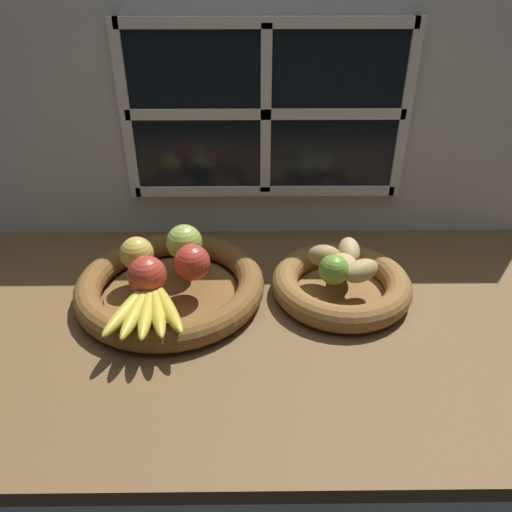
{
  "coord_description": "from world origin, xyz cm",
  "views": [
    {
      "loc": [
        -3.44,
        -84.97,
        61.68
      ],
      "look_at": [
        -2.54,
        0.5,
        9.5
      ],
      "focal_mm": 34.47,
      "sensor_mm": 36.0,
      "label": 1
    }
  ],
  "objects_px": {
    "potato_small": "(361,271)",
    "apple_red_front": "(147,275)",
    "fruit_bowl_left": "(171,284)",
    "apple_golden_left": "(137,253)",
    "potato_oblong": "(324,256)",
    "apple_red_right": "(192,262)",
    "potato_back": "(349,251)",
    "lime_near": "(334,269)",
    "potato_large": "(343,263)",
    "pear_brown": "(183,244)",
    "apple_green_back": "(184,242)",
    "banana_bunch_front": "(148,307)",
    "fruit_bowl_right": "(341,283)"
  },
  "relations": [
    {
      "from": "apple_red_front",
      "to": "potato_oblong",
      "type": "distance_m",
      "value": 0.37
    },
    {
      "from": "fruit_bowl_left",
      "to": "apple_green_back",
      "type": "height_order",
      "value": "apple_green_back"
    },
    {
      "from": "fruit_bowl_left",
      "to": "apple_golden_left",
      "type": "bearing_deg",
      "value": 163.37
    },
    {
      "from": "apple_red_right",
      "to": "potato_large",
      "type": "height_order",
      "value": "apple_red_right"
    },
    {
      "from": "fruit_bowl_left",
      "to": "apple_red_front",
      "type": "distance_m",
      "value": 0.1
    },
    {
      "from": "apple_red_right",
      "to": "apple_green_back",
      "type": "height_order",
      "value": "apple_green_back"
    },
    {
      "from": "apple_golden_left",
      "to": "pear_brown",
      "type": "height_order",
      "value": "pear_brown"
    },
    {
      "from": "potato_small",
      "to": "apple_red_front",
      "type": "bearing_deg",
      "value": -175.38
    },
    {
      "from": "apple_golden_left",
      "to": "potato_large",
      "type": "bearing_deg",
      "value": -2.73
    },
    {
      "from": "pear_brown",
      "to": "lime_near",
      "type": "xyz_separation_m",
      "value": [
        0.31,
        -0.09,
        -0.01
      ]
    },
    {
      "from": "apple_golden_left",
      "to": "potato_large",
      "type": "relative_size",
      "value": 1.17
    },
    {
      "from": "pear_brown",
      "to": "fruit_bowl_left",
      "type": "bearing_deg",
      "value": -114.08
    },
    {
      "from": "potato_back",
      "to": "lime_near",
      "type": "height_order",
      "value": "lime_near"
    },
    {
      "from": "potato_small",
      "to": "pear_brown",
      "type": "bearing_deg",
      "value": 166.73
    },
    {
      "from": "pear_brown",
      "to": "banana_bunch_front",
      "type": "distance_m",
      "value": 0.2
    },
    {
      "from": "apple_red_right",
      "to": "apple_green_back",
      "type": "relative_size",
      "value": 0.95
    },
    {
      "from": "potato_back",
      "to": "lime_near",
      "type": "distance_m",
      "value": 0.09
    },
    {
      "from": "apple_red_front",
      "to": "potato_back",
      "type": "xyz_separation_m",
      "value": [
        0.41,
        0.11,
        -0.01
      ]
    },
    {
      "from": "apple_red_right",
      "to": "potato_oblong",
      "type": "distance_m",
      "value": 0.28
    },
    {
      "from": "fruit_bowl_left",
      "to": "lime_near",
      "type": "distance_m",
      "value": 0.34
    },
    {
      "from": "pear_brown",
      "to": "potato_oblong",
      "type": "distance_m",
      "value": 0.3
    },
    {
      "from": "fruit_bowl_left",
      "to": "potato_back",
      "type": "xyz_separation_m",
      "value": [
        0.38,
        0.04,
        0.05
      ]
    },
    {
      "from": "apple_red_right",
      "to": "pear_brown",
      "type": "xyz_separation_m",
      "value": [
        -0.03,
        0.07,
        0.0
      ]
    },
    {
      "from": "potato_small",
      "to": "lime_near",
      "type": "distance_m",
      "value": 0.06
    },
    {
      "from": "apple_green_back",
      "to": "lime_near",
      "type": "height_order",
      "value": "apple_green_back"
    },
    {
      "from": "potato_back",
      "to": "potato_large",
      "type": "distance_m",
      "value": 0.05
    },
    {
      "from": "apple_golden_left",
      "to": "banana_bunch_front",
      "type": "height_order",
      "value": "apple_golden_left"
    },
    {
      "from": "potato_large",
      "to": "potato_back",
      "type": "bearing_deg",
      "value": 65.56
    },
    {
      "from": "fruit_bowl_right",
      "to": "apple_green_back",
      "type": "distance_m",
      "value": 0.34
    },
    {
      "from": "banana_bunch_front",
      "to": "potato_large",
      "type": "bearing_deg",
      "value": 19.35
    },
    {
      "from": "potato_back",
      "to": "lime_near",
      "type": "xyz_separation_m",
      "value": [
        -0.04,
        -0.08,
        0.01
      ]
    },
    {
      "from": "apple_green_back",
      "to": "potato_oblong",
      "type": "xyz_separation_m",
      "value": [
        0.3,
        -0.03,
        -0.02
      ]
    },
    {
      "from": "fruit_bowl_right",
      "to": "banana_bunch_front",
      "type": "distance_m",
      "value": 0.4
    },
    {
      "from": "apple_red_front",
      "to": "lime_near",
      "type": "relative_size",
      "value": 1.24
    },
    {
      "from": "apple_red_right",
      "to": "lime_near",
      "type": "distance_m",
      "value": 0.28
    },
    {
      "from": "potato_large",
      "to": "potato_oblong",
      "type": "height_order",
      "value": "potato_oblong"
    },
    {
      "from": "potato_small",
      "to": "potato_large",
      "type": "distance_m",
      "value": 0.04
    },
    {
      "from": "potato_oblong",
      "to": "lime_near",
      "type": "distance_m",
      "value": 0.07
    },
    {
      "from": "fruit_bowl_right",
      "to": "pear_brown",
      "type": "xyz_separation_m",
      "value": [
        -0.33,
        0.06,
        0.07
      ]
    },
    {
      "from": "banana_bunch_front",
      "to": "fruit_bowl_right",
      "type": "bearing_deg",
      "value": 19.35
    },
    {
      "from": "apple_golden_left",
      "to": "potato_small",
      "type": "distance_m",
      "value": 0.46
    },
    {
      "from": "lime_near",
      "to": "potato_back",
      "type": "bearing_deg",
      "value": 61.02
    },
    {
      "from": "apple_red_right",
      "to": "potato_large",
      "type": "distance_m",
      "value": 0.31
    },
    {
      "from": "potato_oblong",
      "to": "fruit_bowl_left",
      "type": "bearing_deg",
      "value": -175.23
    },
    {
      "from": "potato_small",
      "to": "potato_oblong",
      "type": "distance_m",
      "value": 0.09
    },
    {
      "from": "potato_small",
      "to": "lime_near",
      "type": "bearing_deg",
      "value": -173.33
    },
    {
      "from": "apple_red_right",
      "to": "banana_bunch_front",
      "type": "xyz_separation_m",
      "value": [
        -0.07,
        -0.11,
        -0.02
      ]
    },
    {
      "from": "apple_red_right",
      "to": "potato_back",
      "type": "bearing_deg",
      "value": 10.55
    },
    {
      "from": "fruit_bowl_left",
      "to": "fruit_bowl_right",
      "type": "height_order",
      "value": "same"
    },
    {
      "from": "apple_red_front",
      "to": "potato_oblong",
      "type": "xyz_separation_m",
      "value": [
        0.36,
        0.09,
        -0.01
      ]
    }
  ]
}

